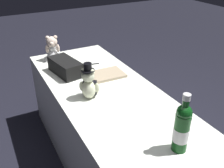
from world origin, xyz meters
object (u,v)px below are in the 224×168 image
Objects in this scene: teddy_bear_groom at (89,84)px; champagne_bottle at (182,127)px; teddy_bear_bride at (53,49)px; guestbook at (106,75)px; gift_case_black at (65,67)px; signing_pen at (92,64)px.

champagne_bottle is (-0.72, -0.21, 0.04)m from teddy_bear_groom.
guestbook is at bearing -153.43° from teddy_bear_bride.
teddy_bear_groom is at bearing -178.20° from teddy_bear_bride.
teddy_bear_groom is 0.76× the size of gift_case_black.
guestbook is at bearing -2.68° from champagne_bottle.
gift_case_black reaches higher than signing_pen.
champagne_bottle is 0.96× the size of gift_case_black.
teddy_bear_groom is 0.45m from gift_case_black.
teddy_bear_bride is 1.78× the size of signing_pen.
signing_pen is 0.38× the size of gift_case_black.
champagne_bottle is at bearing -168.64° from gift_case_black.
signing_pen is (1.23, -0.03, -0.14)m from champagne_bottle.
teddy_bear_groom reaches higher than guestbook.
champagne_bottle is 2.56× the size of signing_pen.
gift_case_black is at bearing 179.95° from teddy_bear_bride.
champagne_bottle is 1.13× the size of guestbook.
teddy_bear_bride is 0.79× the size of guestbook.
signing_pen is at bearing -137.43° from teddy_bear_bride.
signing_pen is at bearing 3.93° from guestbook.
gift_case_black is at bearing 103.30° from signing_pen.
teddy_bear_groom is at bearing 154.52° from signing_pen.
gift_case_black is at bearing 3.28° from teddy_bear_groom.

